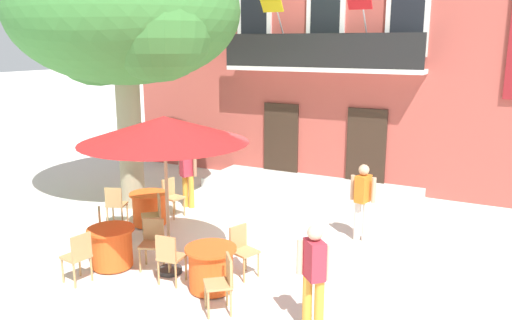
{
  "coord_description": "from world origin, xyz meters",
  "views": [
    {
      "loc": [
        4.97,
        -8.77,
        4.06
      ],
      "look_at": [
        -0.54,
        1.86,
        1.3
      ],
      "focal_mm": 35.85,
      "sensor_mm": 36.0,
      "label": 1
    }
  ],
  "objects_px": {
    "cafe_chair_middle_1": "(223,280)",
    "pedestrian_near_entrance": "(314,273)",
    "cafe_table_near_tree": "(149,209)",
    "cafe_chair_front_1": "(152,240)",
    "cafe_chair_near_tree_1": "(116,203)",
    "pedestrian_by_tree": "(188,172)",
    "cafe_chair_near_tree_2": "(155,213)",
    "cafe_chair_middle_0": "(169,255)",
    "cafe_chair_middle_2": "(242,247)",
    "cafe_chair_front_0": "(78,254)",
    "cafe_table_front": "(112,247)",
    "plane_tree": "(122,18)",
    "cafe_chair_near_tree_0": "(172,195)",
    "pedestrian_mid_plaza": "(363,198)",
    "cafe_umbrella": "(164,130)",
    "cafe_table_middle": "(211,268)",
    "cafe_chair_front_2": "(106,227)"
  },
  "relations": [
    {
      "from": "cafe_chair_front_1",
      "to": "pedestrian_by_tree",
      "type": "xyz_separation_m",
      "value": [
        -1.46,
        3.23,
        0.38
      ]
    },
    {
      "from": "cafe_table_near_tree",
      "to": "cafe_chair_front_2",
      "type": "xyz_separation_m",
      "value": [
        0.24,
        -1.61,
        0.14
      ]
    },
    {
      "from": "cafe_chair_front_0",
      "to": "cafe_chair_near_tree_0",
      "type": "bearing_deg",
      "value": 101.17
    },
    {
      "from": "cafe_chair_middle_0",
      "to": "cafe_chair_middle_1",
      "type": "distance_m",
      "value": 1.33
    },
    {
      "from": "cafe_umbrella",
      "to": "pedestrian_near_entrance",
      "type": "height_order",
      "value": "cafe_umbrella"
    },
    {
      "from": "cafe_table_near_tree",
      "to": "cafe_chair_middle_1",
      "type": "bearing_deg",
      "value": -36.18
    },
    {
      "from": "cafe_chair_near_tree_0",
      "to": "cafe_chair_middle_1",
      "type": "xyz_separation_m",
      "value": [
        3.4,
        -3.29,
        0.0
      ]
    },
    {
      "from": "cafe_table_front",
      "to": "cafe_umbrella",
      "type": "height_order",
      "value": "cafe_umbrella"
    },
    {
      "from": "cafe_chair_middle_1",
      "to": "pedestrian_near_entrance",
      "type": "xyz_separation_m",
      "value": [
        1.43,
        0.12,
        0.38
      ]
    },
    {
      "from": "cafe_chair_near_tree_1",
      "to": "pedestrian_by_tree",
      "type": "bearing_deg",
      "value": 68.97
    },
    {
      "from": "cafe_chair_near_tree_1",
      "to": "cafe_table_middle",
      "type": "distance_m",
      "value": 3.96
    },
    {
      "from": "cafe_chair_front_0",
      "to": "pedestrian_mid_plaza",
      "type": "distance_m",
      "value": 5.6
    },
    {
      "from": "cafe_table_front",
      "to": "pedestrian_mid_plaza",
      "type": "distance_m",
      "value": 5.05
    },
    {
      "from": "cafe_chair_near_tree_0",
      "to": "cafe_chair_front_1",
      "type": "relative_size",
      "value": 1.0
    },
    {
      "from": "plane_tree",
      "to": "cafe_chair_middle_0",
      "type": "xyz_separation_m",
      "value": [
        3.57,
        -3.18,
        -4.1
      ]
    },
    {
      "from": "cafe_table_near_tree",
      "to": "cafe_chair_front_1",
      "type": "height_order",
      "value": "cafe_chair_front_1"
    },
    {
      "from": "cafe_chair_front_1",
      "to": "pedestrian_by_tree",
      "type": "distance_m",
      "value": 3.56
    },
    {
      "from": "pedestrian_mid_plaza",
      "to": "cafe_chair_front_2",
      "type": "bearing_deg",
      "value": -145.82
    },
    {
      "from": "plane_tree",
      "to": "pedestrian_near_entrance",
      "type": "height_order",
      "value": "plane_tree"
    },
    {
      "from": "pedestrian_by_tree",
      "to": "cafe_umbrella",
      "type": "bearing_deg",
      "value": -60.38
    },
    {
      "from": "cafe_chair_near_tree_0",
      "to": "cafe_table_front",
      "type": "distance_m",
      "value": 2.94
    },
    {
      "from": "cafe_chair_near_tree_2",
      "to": "pedestrian_by_tree",
      "type": "xyz_separation_m",
      "value": [
        -0.52,
        1.99,
        0.38
      ]
    },
    {
      "from": "pedestrian_near_entrance",
      "to": "pedestrian_by_tree",
      "type": "bearing_deg",
      "value": 141.21
    },
    {
      "from": "plane_tree",
      "to": "pedestrian_mid_plaza",
      "type": "height_order",
      "value": "plane_tree"
    },
    {
      "from": "cafe_chair_near_tree_2",
      "to": "cafe_chair_middle_1",
      "type": "distance_m",
      "value": 3.55
    },
    {
      "from": "pedestrian_by_tree",
      "to": "cafe_chair_front_1",
      "type": "bearing_deg",
      "value": -65.73
    },
    {
      "from": "plane_tree",
      "to": "cafe_table_front",
      "type": "distance_m",
      "value": 5.7
    },
    {
      "from": "cafe_chair_front_1",
      "to": "pedestrian_mid_plaza",
      "type": "relative_size",
      "value": 0.55
    },
    {
      "from": "cafe_table_middle",
      "to": "cafe_table_front",
      "type": "distance_m",
      "value": 2.1
    },
    {
      "from": "pedestrian_mid_plaza",
      "to": "cafe_chair_near_tree_2",
      "type": "bearing_deg",
      "value": -155.57
    },
    {
      "from": "cafe_table_front",
      "to": "pedestrian_mid_plaza",
      "type": "xyz_separation_m",
      "value": [
        3.71,
        3.39,
        0.54
      ]
    },
    {
      "from": "cafe_chair_near_tree_2",
      "to": "cafe_chair_middle_0",
      "type": "relative_size",
      "value": 1.0
    },
    {
      "from": "cafe_chair_near_tree_0",
      "to": "cafe_umbrella",
      "type": "xyz_separation_m",
      "value": [
        1.83,
        -2.55,
        2.08
      ]
    },
    {
      "from": "cafe_chair_middle_0",
      "to": "cafe_table_front",
      "type": "xyz_separation_m",
      "value": [
        -1.36,
        0.07,
        -0.14
      ]
    },
    {
      "from": "cafe_chair_near_tree_2",
      "to": "cafe_chair_middle_2",
      "type": "height_order",
      "value": "same"
    },
    {
      "from": "cafe_table_near_tree",
      "to": "cafe_chair_middle_2",
      "type": "relative_size",
      "value": 0.95
    },
    {
      "from": "cafe_table_near_tree",
      "to": "cafe_table_front",
      "type": "bearing_deg",
      "value": -68.47
    },
    {
      "from": "plane_tree",
      "to": "cafe_chair_middle_0",
      "type": "bearing_deg",
      "value": -41.65
    },
    {
      "from": "cafe_table_middle",
      "to": "pedestrian_by_tree",
      "type": "xyz_separation_m",
      "value": [
        -2.89,
        3.5,
        0.51
      ]
    },
    {
      "from": "cafe_chair_near_tree_2",
      "to": "cafe_chair_front_0",
      "type": "distance_m",
      "value": 2.35
    },
    {
      "from": "cafe_chair_near_tree_1",
      "to": "cafe_chair_near_tree_2",
      "type": "height_order",
      "value": "same"
    },
    {
      "from": "cafe_chair_near_tree_1",
      "to": "cafe_chair_front_0",
      "type": "bearing_deg",
      "value": -59.83
    },
    {
      "from": "cafe_umbrella",
      "to": "cafe_chair_front_1",
      "type": "bearing_deg",
      "value": 172.99
    },
    {
      "from": "cafe_chair_near_tree_1",
      "to": "cafe_chair_front_1",
      "type": "bearing_deg",
      "value": -32.82
    },
    {
      "from": "cafe_table_front",
      "to": "cafe_chair_front_0",
      "type": "height_order",
      "value": "cafe_chair_front_0"
    },
    {
      "from": "cafe_table_near_tree",
      "to": "pedestrian_mid_plaza",
      "type": "xyz_separation_m",
      "value": [
        4.53,
        1.3,
        0.54
      ]
    },
    {
      "from": "pedestrian_near_entrance",
      "to": "pedestrian_by_tree",
      "type": "distance_m",
      "value": 6.23
    },
    {
      "from": "cafe_chair_middle_2",
      "to": "cafe_table_front",
      "type": "height_order",
      "value": "cafe_chair_middle_2"
    },
    {
      "from": "cafe_table_middle",
      "to": "cafe_chair_front_1",
      "type": "distance_m",
      "value": 1.46
    },
    {
      "from": "cafe_chair_near_tree_1",
      "to": "cafe_chair_near_tree_0",
      "type": "bearing_deg",
      "value": 56.09
    }
  ]
}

